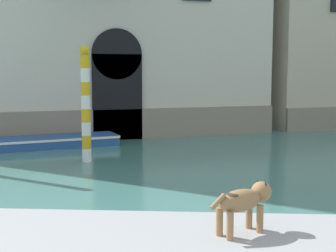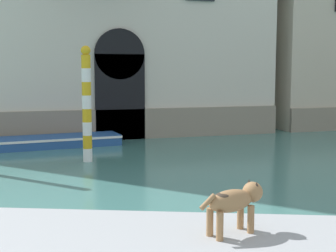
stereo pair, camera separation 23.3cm
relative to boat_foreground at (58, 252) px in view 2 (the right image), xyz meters
The scene contains 4 objects.
boat_foreground is the anchor object (origin of this frame).
dog_on_deck 2.44m from the boat_foreground, 17.72° to the right, with size 0.98×0.47×0.67m.
boat_moored_near_palazzo 10.80m from the boat_foreground, 88.12° to the left, with size 5.05×1.87×0.38m.
mooring_pole_0 7.95m from the boat_foreground, 80.32° to the left, with size 0.28×0.28×3.42m.
Camera 2 is at (0.73, -0.30, 2.70)m, focal length 50.00 mm.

